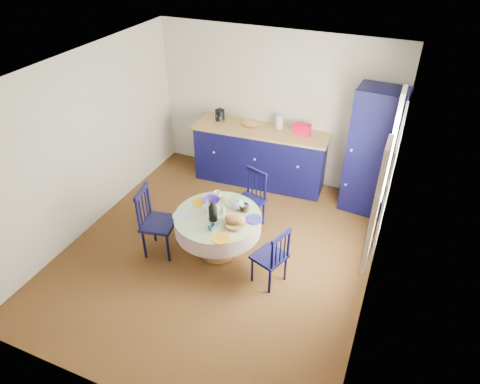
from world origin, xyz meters
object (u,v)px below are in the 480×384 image
object	(u,v)px
pantry_cabinet	(373,153)
mug_c	(244,208)
chair_right	(272,256)
chair_far	(251,199)
mug_d	(218,195)
chair_left	(156,221)
mug_a	(208,209)
mug_b	(212,227)
kitchen_counter	(261,155)
cobalt_bowl	(211,201)
dining_table	(219,223)

from	to	relation	value
pantry_cabinet	mug_c	distance (m)	2.17
chair_right	mug_c	xyz separation A→B (m)	(-0.53, 0.41, 0.30)
chair_far	mug_d	size ratio (longest dim) A/B	8.12
chair_left	mug_d	size ratio (longest dim) A/B	9.13
mug_a	mug_b	world-z (taller)	mug_a
chair_left	mug_b	xyz separation A→B (m)	(0.87, -0.07, 0.22)
mug_a	kitchen_counter	bearing A→B (deg)	90.47
mug_b	cobalt_bowl	size ratio (longest dim) A/B	0.43
chair_far	mug_c	size ratio (longest dim) A/B	6.59
pantry_cabinet	mug_a	bearing A→B (deg)	-128.59
kitchen_counter	mug_b	world-z (taller)	kitchen_counter
kitchen_counter	dining_table	xyz separation A→B (m)	(0.17, -2.02, 0.06)
chair_left	chair_right	world-z (taller)	chair_left
pantry_cabinet	chair_far	xyz separation A→B (m)	(-1.48, -1.08, -0.53)
cobalt_bowl	chair_right	bearing A→B (deg)	-22.32
chair_left	mug_a	distance (m)	0.74
mug_c	kitchen_counter	bearing A→B (deg)	103.93
kitchen_counter	mug_d	bearing A→B (deg)	-93.57
chair_left	cobalt_bowl	xyz separation A→B (m)	(0.61, 0.45, 0.21)
pantry_cabinet	chair_left	distance (m)	3.27
mug_c	dining_table	bearing A→B (deg)	-141.43
kitchen_counter	dining_table	size ratio (longest dim) A/B	1.98
dining_table	mug_c	size ratio (longest dim) A/B	8.50
chair_far	mug_a	size ratio (longest dim) A/B	6.49
mug_a	mug_d	xyz separation A→B (m)	(-0.02, 0.35, -0.00)
mug_b	pantry_cabinet	bearing A→B (deg)	54.79
chair_right	kitchen_counter	bearing A→B (deg)	-135.45
chair_right	cobalt_bowl	bearing A→B (deg)	-91.63
chair_left	chair_right	bearing A→B (deg)	-99.83
dining_table	chair_right	bearing A→B (deg)	-13.55
mug_a	mug_c	bearing A→B (deg)	25.10
chair_left	mug_b	size ratio (longest dim) A/B	10.07
mug_d	cobalt_bowl	distance (m)	0.15
chair_far	cobalt_bowl	xyz separation A→B (m)	(-0.33, -0.60, 0.26)
chair_left	mug_a	world-z (taller)	chair_left
kitchen_counter	chair_right	world-z (taller)	kitchen_counter
kitchen_counter	mug_b	bearing A→B (deg)	-87.88
mug_c	chair_far	bearing A→B (deg)	103.94
mug_d	mug_c	bearing A→B (deg)	-17.83
mug_c	cobalt_bowl	bearing A→B (deg)	179.43
kitchen_counter	mug_c	distance (m)	1.87
kitchen_counter	mug_b	size ratio (longest dim) A/B	22.90
chair_far	dining_table	bearing A→B (deg)	-80.15
dining_table	kitchen_counter	bearing A→B (deg)	94.93
mug_a	mug_c	xyz separation A→B (m)	(0.43, 0.20, -0.00)
mug_b	cobalt_bowl	world-z (taller)	mug_b
pantry_cabinet	chair_right	distance (m)	2.31
dining_table	mug_c	xyz separation A→B (m)	(0.27, 0.22, 0.17)
chair_left	chair_far	xyz separation A→B (m)	(0.94, 1.05, -0.06)
kitchen_counter	mug_a	size ratio (longest dim) A/B	16.61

